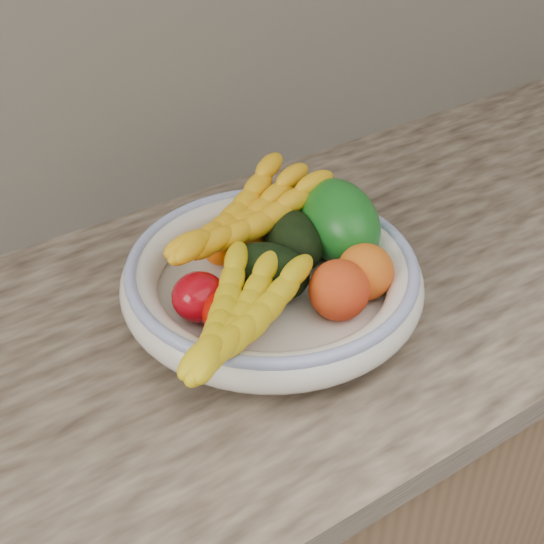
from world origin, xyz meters
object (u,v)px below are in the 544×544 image
at_px(green_mango, 338,222).
at_px(banana_bunch_front, 238,322).
at_px(fruit_bowl, 272,279).
at_px(banana_bunch_back, 244,224).

bearing_deg(green_mango, banana_bunch_front, -145.03).
bearing_deg(fruit_bowl, green_mango, 12.14).
height_order(fruit_bowl, green_mango, green_mango).
distance_m(fruit_bowl, banana_bunch_front, 0.13).
xyz_separation_m(green_mango, banana_bunch_back, (-0.12, 0.05, 0.01)).
height_order(fruit_bowl, banana_bunch_front, banana_bunch_front).
bearing_deg(banana_bunch_front, fruit_bowl, 1.33).
bearing_deg(banana_bunch_back, green_mango, -42.85).
height_order(green_mango, banana_bunch_back, green_mango).
xyz_separation_m(green_mango, banana_bunch_front, (-0.23, -0.11, 0.01)).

